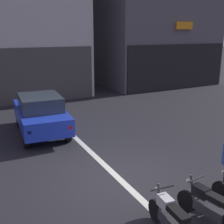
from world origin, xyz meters
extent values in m
plane|color=#232328|center=(0.00, 0.00, 0.00)|extent=(120.00, 120.00, 0.00)
cube|color=silver|center=(0.00, 6.00, 0.00)|extent=(0.20, 18.00, 0.01)
cube|color=#454543|center=(-1.29, 10.32, 1.60)|extent=(9.55, 0.10, 3.20)
cube|color=black|center=(10.02, 9.93, 1.60)|extent=(8.28, 0.10, 3.20)
cube|color=orange|center=(10.30, 9.86, 4.46)|extent=(1.39, 0.16, 0.51)
cylinder|color=black|center=(-1.76, 6.17, 0.32)|extent=(0.22, 0.65, 0.64)
cylinder|color=black|center=(-0.22, 6.07, 0.32)|extent=(0.22, 0.65, 0.64)
cylinder|color=black|center=(-1.94, 3.58, 0.32)|extent=(0.22, 0.65, 0.64)
cylinder|color=black|center=(-0.39, 3.48, 0.32)|extent=(0.22, 0.65, 0.64)
cube|color=#1E38BF|center=(-1.08, 4.83, 0.75)|extent=(2.03, 4.21, 0.66)
cube|color=#2D3842|center=(-1.09, 4.68, 1.36)|extent=(1.68, 2.07, 0.56)
cube|color=red|center=(-1.92, 2.86, 0.80)|extent=(0.14, 0.07, 0.12)
cube|color=red|center=(-0.51, 2.76, 0.80)|extent=(0.14, 0.07, 0.12)
cylinder|color=black|center=(-0.18, -2.07, 0.26)|extent=(0.11, 0.52, 0.52)
cube|color=#38383D|center=(-0.22, -2.70, 0.37)|extent=(0.25, 0.75, 0.22)
cube|color=black|center=(-0.24, -2.85, 0.72)|extent=(0.26, 0.61, 0.12)
cube|color=silver|center=(-0.21, -2.44, 0.70)|extent=(0.25, 0.37, 0.24)
cylinder|color=#4C4C51|center=(-0.19, -2.22, 0.63)|extent=(0.09, 0.24, 0.70)
cylinder|color=black|center=(-0.20, -2.30, 0.95)|extent=(0.55, 0.08, 0.04)
sphere|color=silver|center=(-0.18, -2.10, 0.80)|extent=(0.12, 0.12, 0.12)
cylinder|color=black|center=(0.69, -2.08, 0.26)|extent=(0.15, 0.52, 0.52)
cube|color=#38383D|center=(0.78, -2.70, 0.37)|extent=(0.31, 0.76, 0.22)
cube|color=black|center=(0.81, -2.86, 0.72)|extent=(0.31, 0.63, 0.12)
cube|color=black|center=(0.75, -2.45, 0.70)|extent=(0.27, 0.39, 0.24)
cylinder|color=#4C4C51|center=(0.71, -2.23, 0.63)|extent=(0.11, 0.25, 0.70)
cylinder|color=black|center=(0.73, -2.31, 0.95)|extent=(0.55, 0.12, 0.04)
sphere|color=silver|center=(0.69, -2.11, 0.80)|extent=(0.12, 0.12, 0.12)
cylinder|color=black|center=(1.74, -2.13, 0.26)|extent=(0.10, 0.52, 0.52)
sphere|color=silver|center=(1.74, -2.15, 0.80)|extent=(0.12, 0.12, 0.12)
camera|label=1|loc=(-3.55, -6.66, 4.12)|focal=46.56mm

